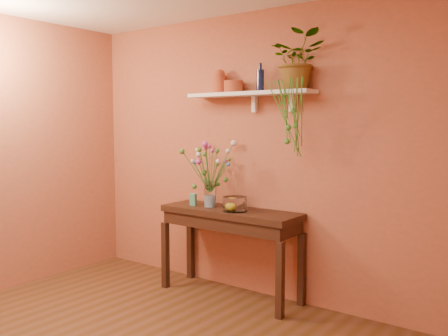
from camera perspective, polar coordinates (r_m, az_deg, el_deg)
The scene contains 13 objects.
room at distance 3.21m, azimuth -16.80°, elevation -0.24°, with size 4.04×4.04×2.70m.
sideboard at distance 4.61m, azimuth 0.72°, elevation -6.35°, with size 1.38×0.44×0.84m.
wall_shelf at distance 4.54m, azimuth 3.10°, elevation 8.65°, with size 1.30×0.24×0.19m.
terracotta_jug at distance 4.79m, azimuth -0.51°, elevation 10.08°, with size 0.15×0.15×0.23m.
terracotta_pot at distance 4.66m, azimuth 1.13°, elevation 9.54°, with size 0.18×0.18×0.11m, color #9C3B1F.
blue_bottle at distance 4.52m, azimuth 4.29°, elevation 10.28°, with size 0.07×0.07×0.26m.
spider_plant at distance 4.33m, azimuth 8.71°, elevation 12.37°, with size 0.45×0.39×0.50m, color #387626.
plant_fronds at distance 4.16m, azimuth 7.90°, elevation 5.71°, with size 0.41×0.30×0.66m.
glass_vase at distance 4.71m, azimuth -1.63°, elevation -3.33°, with size 0.12×0.12×0.24m.
bouquet at distance 4.66m, azimuth -1.79°, elevation 0.81°, with size 0.49×0.45×0.51m.
glass_bowl at distance 4.48m, azimuth 1.28°, elevation -4.31°, with size 0.22×0.22×0.13m.
lemon at distance 4.48m, azimuth 0.95°, elevation -4.53°, with size 0.08×0.08×0.08m, color yellow.
carton at distance 4.79m, azimuth -3.65°, elevation -3.72°, with size 0.06×0.04×0.12m, color teal.
Camera 1 is at (2.58, -1.90, 1.64)m, focal length 38.86 mm.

